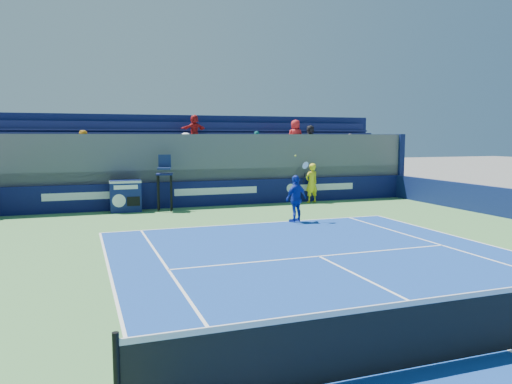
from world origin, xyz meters
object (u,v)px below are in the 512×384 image
object	(u,v)px
ball_person	(312,183)
umpire_chair	(165,176)
tennis_net	(512,317)
match_clock	(125,195)
tennis_player	(296,199)

from	to	relation	value
ball_person	umpire_chair	world-z (taller)	umpire_chair
ball_person	umpire_chair	size ratio (longest dim) A/B	0.78
tennis_net	match_clock	distance (m)	17.10
ball_person	tennis_net	world-z (taller)	ball_person
ball_person	tennis_player	xyz separation A→B (m)	(-3.05, -4.91, -0.07)
tennis_net	tennis_player	bearing A→B (deg)	81.74
ball_person	umpire_chair	xyz separation A→B (m)	(-7.28, -0.29, 0.54)
ball_person	tennis_net	bearing A→B (deg)	61.90
umpire_chair	tennis_player	xyz separation A→B (m)	(4.24, -4.62, -0.61)
tennis_player	umpire_chair	bearing A→B (deg)	132.50
ball_person	match_clock	bearing A→B (deg)	-11.97
umpire_chair	tennis_player	world-z (taller)	tennis_player
match_clock	tennis_net	bearing A→B (deg)	-75.76
match_clock	umpire_chair	bearing A→B (deg)	-8.96
match_clock	tennis_player	size ratio (longest dim) A/B	0.54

